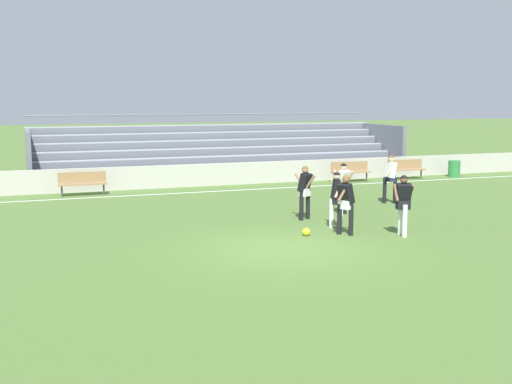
# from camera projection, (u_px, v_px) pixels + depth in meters

# --- Properties ---
(ground_plane) EXTENTS (160.00, 160.00, 0.00)m
(ground_plane) POSITION_uv_depth(u_px,v_px,m) (286.00, 249.00, 15.85)
(ground_plane) COLOR #4C6B30
(field_line_sideline) EXTENTS (44.00, 0.12, 0.01)m
(field_line_sideline) POSITION_uv_depth(u_px,v_px,m) (188.00, 193.00, 25.23)
(field_line_sideline) COLOR white
(field_line_sideline) RESTS_ON ground
(sideline_wall) EXTENTS (48.00, 0.16, 0.95)m
(sideline_wall) POSITION_uv_depth(u_px,v_px,m) (178.00, 176.00, 26.72)
(sideline_wall) COLOR #BCB7AD
(sideline_wall) RESTS_ON ground
(bleacher_stand) EXTENTS (17.57, 4.52, 2.92)m
(bleacher_stand) POSITION_uv_depth(u_px,v_px,m) (222.00, 150.00, 30.37)
(bleacher_stand) COLOR #9EA3AD
(bleacher_stand) RESTS_ON ground
(bench_far_left) EXTENTS (1.80, 0.40, 0.90)m
(bench_far_left) POSITION_uv_depth(u_px,v_px,m) (350.00, 170.00, 28.37)
(bench_far_left) COLOR #99754C
(bench_far_left) RESTS_ON ground
(bench_far_right) EXTENTS (1.80, 0.40, 0.90)m
(bench_far_right) POSITION_uv_depth(u_px,v_px,m) (83.00, 181.00, 24.46)
(bench_far_right) COLOR #99754C
(bench_far_right) RESTS_ON ground
(bench_centre_sideline) EXTENTS (1.80, 0.40, 0.90)m
(bench_centre_sideline) POSITION_uv_depth(u_px,v_px,m) (406.00, 167.00, 29.34)
(bench_centre_sideline) COLOR #99754C
(bench_centre_sideline) RESTS_ON ground
(trash_bin) EXTENTS (0.55, 0.55, 0.77)m
(trash_bin) POSITION_uv_depth(u_px,v_px,m) (454.00, 169.00, 30.27)
(trash_bin) COLOR #2D7F3D
(trash_bin) RESTS_ON ground
(player_dark_dropping_back) EXTENTS (0.72, 0.48, 1.65)m
(player_dark_dropping_back) POSITION_uv_depth(u_px,v_px,m) (346.00, 200.00, 17.35)
(player_dark_dropping_back) COLOR black
(player_dark_dropping_back) RESTS_ON ground
(player_dark_on_ball) EXTENTS (0.40, 0.55, 1.62)m
(player_dark_on_ball) POSITION_uv_depth(u_px,v_px,m) (336.00, 195.00, 18.34)
(player_dark_on_ball) COLOR white
(player_dark_on_ball) RESTS_ON ground
(player_dark_pressing_high) EXTENTS (0.58, 0.49, 1.66)m
(player_dark_pressing_high) POSITION_uv_depth(u_px,v_px,m) (403.00, 200.00, 17.23)
(player_dark_pressing_high) COLOR white
(player_dark_pressing_high) RESTS_ON ground
(player_white_deep_cover) EXTENTS (0.56, 0.44, 1.71)m
(player_white_deep_cover) POSITION_uv_depth(u_px,v_px,m) (390.00, 175.00, 22.58)
(player_white_deep_cover) COLOR black
(player_white_deep_cover) RESTS_ON ground
(player_white_wide_left) EXTENTS (0.49, 0.63, 1.66)m
(player_white_wide_left) POSITION_uv_depth(u_px,v_px,m) (343.00, 184.00, 20.43)
(player_white_wide_left) COLOR black
(player_white_wide_left) RESTS_ON ground
(player_dark_overlapping) EXTENTS (0.50, 0.71, 1.66)m
(player_dark_overlapping) POSITION_uv_depth(u_px,v_px,m) (305.00, 188.00, 19.54)
(player_dark_overlapping) COLOR black
(player_dark_overlapping) RESTS_ON ground
(soccer_ball) EXTENTS (0.22, 0.22, 0.22)m
(soccer_ball) POSITION_uv_depth(u_px,v_px,m) (306.00, 232.00, 17.35)
(soccer_ball) COLOR yellow
(soccer_ball) RESTS_ON ground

